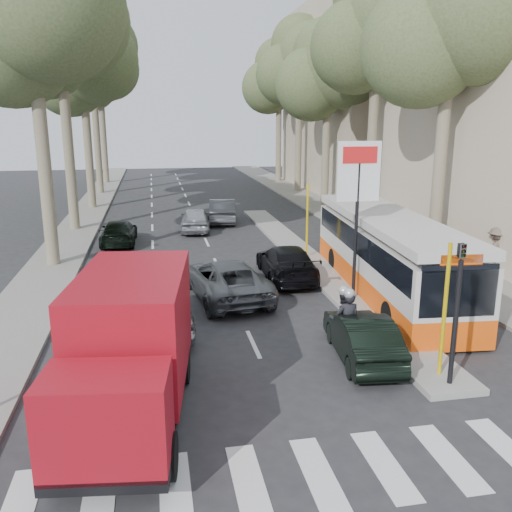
{
  "coord_description": "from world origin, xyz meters",
  "views": [
    {
      "loc": [
        -3.54,
        -12.27,
        6.33
      ],
      "look_at": [
        -0.07,
        5.94,
        1.6
      ],
      "focal_mm": 38.0,
      "sensor_mm": 36.0,
      "label": 1
    }
  ],
  "objects_px": {
    "dark_hatchback": "(362,337)",
    "red_truck": "(130,347)",
    "city_bus": "(387,252)",
    "motorcycle": "(345,322)",
    "silver_hatchback": "(160,305)"
  },
  "relations": [
    {
      "from": "dark_hatchback",
      "to": "red_truck",
      "type": "relative_size",
      "value": 0.64
    },
    {
      "from": "city_bus",
      "to": "motorcycle",
      "type": "xyz_separation_m",
      "value": [
        -3.3,
        -4.74,
        -0.68
      ]
    },
    {
      "from": "silver_hatchback",
      "to": "motorcycle",
      "type": "height_order",
      "value": "motorcycle"
    },
    {
      "from": "silver_hatchback",
      "to": "city_bus",
      "type": "relative_size",
      "value": 0.4
    },
    {
      "from": "red_truck",
      "to": "motorcycle",
      "type": "distance_m",
      "value": 6.22
    },
    {
      "from": "motorcycle",
      "to": "dark_hatchback",
      "type": "bearing_deg",
      "value": -60.39
    },
    {
      "from": "dark_hatchback",
      "to": "city_bus",
      "type": "height_order",
      "value": "city_bus"
    },
    {
      "from": "motorcycle",
      "to": "red_truck",
      "type": "bearing_deg",
      "value": -156.47
    },
    {
      "from": "red_truck",
      "to": "motorcycle",
      "type": "height_order",
      "value": "red_truck"
    },
    {
      "from": "city_bus",
      "to": "dark_hatchback",
      "type": "bearing_deg",
      "value": -115.01
    },
    {
      "from": "city_bus",
      "to": "motorcycle",
      "type": "distance_m",
      "value": 5.81
    },
    {
      "from": "city_bus",
      "to": "red_truck",
      "type": "bearing_deg",
      "value": -136.84
    },
    {
      "from": "silver_hatchback",
      "to": "dark_hatchback",
      "type": "relative_size",
      "value": 1.17
    },
    {
      "from": "dark_hatchback",
      "to": "motorcycle",
      "type": "bearing_deg",
      "value": -55.03
    },
    {
      "from": "silver_hatchback",
      "to": "city_bus",
      "type": "xyz_separation_m",
      "value": [
        8.3,
        2.06,
        0.79
      ]
    }
  ]
}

